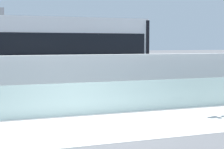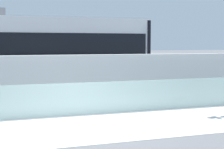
{
  "view_description": "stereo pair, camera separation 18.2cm",
  "coord_description": "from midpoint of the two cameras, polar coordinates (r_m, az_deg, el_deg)",
  "views": [
    {
      "loc": [
        -2.54,
        -9.16,
        2.32
      ],
      "look_at": [
        1.55,
        2.35,
        1.25
      ],
      "focal_mm": 56.74,
      "sensor_mm": 36.0,
      "label": 1
    },
    {
      "loc": [
        -2.37,
        -9.22,
        2.32
      ],
      "look_at": [
        1.55,
        2.35,
        1.25
      ],
      "focal_mm": 56.74,
      "sensor_mm": 36.0,
      "label": 2
    }
  ],
  "objects": [
    {
      "name": "tram_rail_near",
      "position": [
        15.69,
        -9.51,
        -3.55
      ],
      "size": [
        32.0,
        0.08,
        0.01
      ],
      "primitive_type": "cube",
      "color": "#595654",
      "rests_on": "ground"
    },
    {
      "name": "concrete_barrier_wall",
      "position": [
        13.15,
        -7.83,
        -1.01
      ],
      "size": [
        32.0,
        0.36,
        1.9
      ],
      "primitive_type": "cube",
      "color": "white",
      "rests_on": "ground"
    },
    {
      "name": "ground_plane",
      "position": [
        9.8,
        -3.68,
        -8.71
      ],
      "size": [
        200.0,
        200.0,
        0.0
      ],
      "primitive_type": "plane",
      "color": "slate"
    },
    {
      "name": "bike_path_deck",
      "position": [
        9.79,
        -3.68,
        -8.68
      ],
      "size": [
        32.0,
        3.2,
        0.01
      ],
      "primitive_type": "cube",
      "color": "silver",
      "rests_on": "ground"
    },
    {
      "name": "glass_parapet",
      "position": [
        11.46,
        -6.1,
        -4.01
      ],
      "size": [
        32.0,
        0.05,
        1.06
      ],
      "primitive_type": "cube",
      "color": "silver",
      "rests_on": "ground"
    },
    {
      "name": "tram_rail_far",
      "position": [
        17.1,
        -10.28,
        -2.86
      ],
      "size": [
        32.0,
        0.08,
        0.01
      ],
      "primitive_type": "cube",
      "color": "#595654",
      "rests_on": "ground"
    },
    {
      "name": "tram",
      "position": [
        16.11,
        -13.65,
        3.35
      ],
      "size": [
        11.06,
        2.54,
        3.81
      ],
      "color": "silver",
      "rests_on": "ground"
    }
  ]
}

